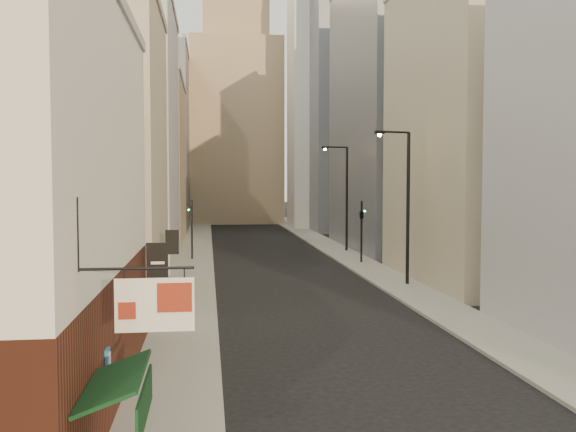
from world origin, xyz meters
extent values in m
cube|color=gray|center=(-6.50, 55.00, 0.07)|extent=(3.00, 140.00, 0.15)
cube|color=gray|center=(6.50, 55.00, 0.07)|extent=(3.00, 140.00, 0.15)
cube|color=#542416|center=(-11.00, 9.00, 2.00)|extent=(6.00, 16.00, 4.00)
cube|color=silver|center=(-11.00, 9.00, 8.00)|extent=(6.00, 16.00, 8.00)
cylinder|color=black|center=(-6.90, 3.00, 4.90)|extent=(2.40, 0.06, 0.06)
cube|color=beige|center=(-6.50, 3.00, 4.15)|extent=(1.60, 0.06, 1.10)
cube|color=maroon|center=(-6.10, 3.00, 4.30)|extent=(0.70, 0.10, 0.60)
cube|color=maroon|center=(-7.05, 3.00, 4.05)|extent=(0.35, 0.10, 0.35)
cube|color=black|center=(-7.35, 3.20, 2.55)|extent=(1.25, 3.00, 0.52)
cube|color=black|center=(-6.75, 3.20, 2.05)|extent=(0.06, 3.00, 0.80)
cube|color=#246FAC|center=(-7.95, 6.20, 2.20)|extent=(0.08, 0.40, 0.50)
cube|color=black|center=(-7.30, 14.00, 3.60)|extent=(0.80, 0.08, 1.50)
cube|color=black|center=(-7.30, 24.00, 3.40)|extent=(0.70, 0.08, 1.30)
cube|color=tan|center=(-12.00, 26.00, 8.00)|extent=(8.00, 12.00, 16.00)
cube|color=#A6A5AA|center=(-12.00, 42.00, 10.00)|extent=(8.00, 16.00, 20.00)
cube|color=tan|center=(-12.00, 60.00, 8.50)|extent=(8.00, 18.00, 17.00)
cube|color=gray|center=(-12.00, 80.00, 12.00)|extent=(8.00, 20.00, 24.00)
cube|color=tan|center=(12.00, 30.00, 10.00)|extent=(8.00, 16.00, 20.00)
cube|color=gray|center=(12.00, 50.00, 13.00)|extent=(8.00, 20.00, 26.00)
cube|color=gray|center=(18.00, 78.00, 25.00)|extent=(20.00, 22.00, 50.00)
cube|color=tan|center=(-1.00, 92.00, 14.00)|extent=(14.00, 14.00, 28.00)
cube|color=tan|center=(-1.00, 92.00, 31.00)|extent=(10.00, 10.00, 6.00)
cube|color=silver|center=(10.00, 78.00, 17.00)|extent=(8.00, 8.00, 34.00)
cylinder|color=black|center=(7.00, 28.58, 4.80)|extent=(0.21, 0.21, 9.60)
cylinder|color=black|center=(5.98, 28.26, 9.60)|extent=(2.07, 0.77, 0.13)
cube|color=black|center=(4.96, 27.94, 9.55)|extent=(0.63, 0.40, 0.19)
sphere|color=#F3A13C|center=(4.96, 27.94, 9.41)|extent=(0.26, 0.26, 0.26)
cylinder|color=black|center=(7.31, 47.75, 4.82)|extent=(0.21, 0.21, 9.65)
cylinder|color=black|center=(6.25, 47.59, 9.65)|extent=(2.14, 0.45, 0.13)
cube|color=black|center=(5.19, 47.43, 9.59)|extent=(0.62, 0.32, 0.19)
sphere|color=#F3A13C|center=(5.19, 47.43, 9.45)|extent=(0.26, 0.26, 0.26)
cylinder|color=black|center=(-6.73, 43.06, 2.50)|extent=(0.16, 0.16, 5.00)
imported|color=black|center=(-6.73, 43.06, 4.20)|extent=(0.43, 0.43, 1.19)
sphere|color=#19E533|center=(-6.98, 43.06, 4.20)|extent=(0.16, 0.16, 0.16)
cylinder|color=black|center=(6.63, 39.21, 2.50)|extent=(0.16, 0.16, 5.00)
imported|color=black|center=(6.63, 39.21, 4.20)|extent=(0.64, 0.64, 1.30)
sphere|color=#19E533|center=(6.88, 39.21, 4.20)|extent=(0.16, 0.16, 0.16)
camera|label=1|loc=(-5.42, -10.13, 6.70)|focal=40.00mm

